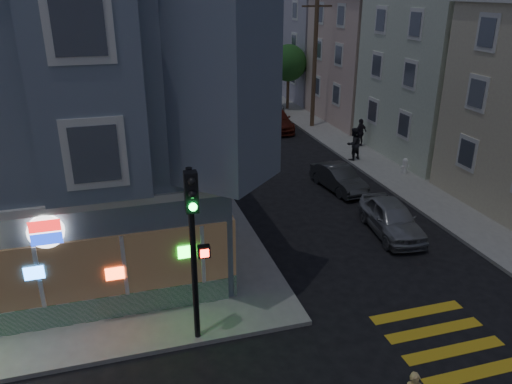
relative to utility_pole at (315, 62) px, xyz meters
name	(u,v)px	position (x,y,z in m)	size (l,w,h in m)	color
sidewalk_ne	(446,120)	(11.00, -1.00, -4.72)	(24.00, 42.00, 0.15)	gray
corner_building	(8,99)	(-18.00, -13.02, 1.02)	(14.60, 14.60, 11.40)	slate
row_house_b	(481,65)	(7.50, -8.00, 0.60)	(12.00, 8.60, 10.50)	beige
row_house_c	(400,59)	(7.50, 1.00, -0.15)	(12.00, 8.60, 9.00)	#CAAE9C
row_house_d	(348,38)	(7.50, 10.00, 0.60)	(12.00, 8.60, 10.50)	#9591A0
utility_pole	(315,62)	(0.00, 0.00, 0.00)	(2.20, 0.30, 9.00)	#4C3826
street_tree_near	(288,63)	(0.20, 6.00, -0.86)	(3.00, 3.00, 5.30)	#4C3826
street_tree_far	(261,52)	(0.20, 14.00, -0.86)	(3.00, 3.00, 5.30)	#4C3826
pedestrian_a	(353,144)	(-0.70, -8.07, -3.67)	(0.95, 0.74, 1.95)	black
pedestrian_b	(360,133)	(1.00, -5.71, -3.74)	(1.06, 0.44, 1.81)	#26222A
parked_car_a	(392,218)	(-3.40, -17.09, -4.08)	(1.69, 4.21, 1.43)	#929599
parked_car_b	(339,178)	(-3.40, -11.89, -4.17)	(1.33, 3.82, 1.26)	#36383B
parked_car_c	(275,119)	(-2.80, 0.36, -4.05)	(2.08, 5.12, 1.48)	maroon
parked_car_d	(265,105)	(-1.90, 5.56, -4.12)	(2.26, 4.90, 1.36)	#9AA1A4
traffic_signal	(194,230)	(-12.51, -21.83, -1.07)	(0.61, 0.59, 5.29)	black
fire_hydrant	(405,165)	(1.00, -11.05, -4.19)	(0.50, 0.29, 0.87)	white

